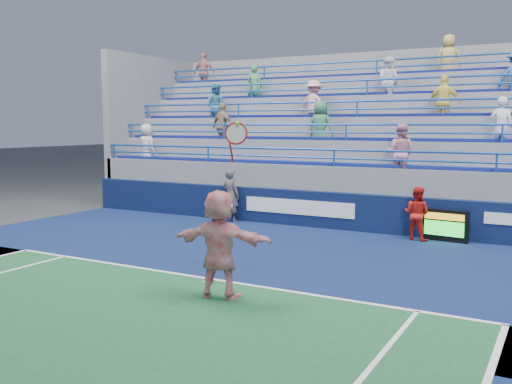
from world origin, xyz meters
The scene contains 8 objects.
ground centered at (0.00, 0.00, 0.00)m, with size 120.00×120.00×0.00m, color #333538.
sponsor_wall centered at (0.00, 6.50, 0.55)m, with size 18.00×0.32×1.10m.
bleacher_stand centered at (0.00, 10.27, 1.55)m, with size 18.00×5.60×6.13m.
serve_speed_board centered at (3.36, 6.18, 0.43)m, with size 1.24×0.28×0.85m.
judge_chair centered at (-3.42, 6.01, 0.23)m, with size 0.48×0.48×0.73m.
tennis_player centered at (0.80, -0.91, 0.99)m, with size 1.90×0.92×3.15m.
line_judge centered at (-3.30, 6.16, 0.85)m, with size 0.62×0.41×1.70m, color #141639.
ball_girl centered at (2.65, 6.00, 0.72)m, with size 0.70×0.55×1.45m, color red.
Camera 1 is at (6.17, -9.30, 3.09)m, focal length 40.00 mm.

